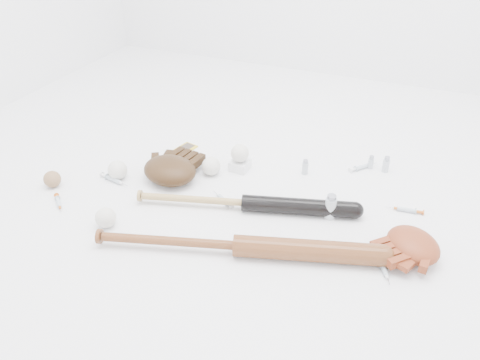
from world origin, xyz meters
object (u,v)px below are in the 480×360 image
at_px(bat_wood, 237,246).
at_px(pedestal, 240,165).
at_px(glove_dark, 170,170).
at_px(bat_dark, 245,203).

height_order(bat_wood, pedestal, bat_wood).
relative_size(bat_wood, glove_dark, 3.71).
bearing_deg(bat_dark, glove_dark, 152.69).
bearing_deg(bat_dark, pedestal, 100.07).
bearing_deg(bat_wood, bat_dark, 89.38).
bearing_deg(pedestal, bat_wood, -68.17).
xyz_separation_m(bat_wood, pedestal, (-0.20, 0.50, -0.02)).
xyz_separation_m(bat_wood, glove_dark, (-0.44, 0.31, 0.01)).
relative_size(bat_dark, glove_dark, 3.20).
height_order(glove_dark, pedestal, glove_dark).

